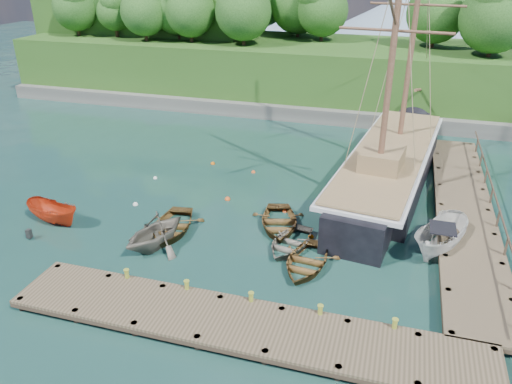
% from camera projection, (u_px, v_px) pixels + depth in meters
% --- Properties ---
extents(ground, '(160.00, 160.00, 0.00)m').
position_uv_depth(ground, '(244.00, 246.00, 26.68)').
color(ground, '#1A3D33').
rests_on(ground, ground).
extents(dock_near, '(20.00, 3.20, 1.10)m').
position_uv_depth(dock_near, '(241.00, 325.00, 20.36)').
color(dock_near, '#483C2A').
rests_on(dock_near, ground).
extents(dock_east, '(3.20, 24.00, 1.10)m').
position_uv_depth(dock_east, '(464.00, 209.00, 29.57)').
color(dock_east, '#483C2A').
rests_on(dock_east, ground).
extents(bollard_0, '(0.26, 0.26, 0.45)m').
position_uv_depth(bollard_0, '(129.00, 288.00, 23.31)').
color(bollard_0, olive).
rests_on(bollard_0, ground).
extents(bollard_1, '(0.26, 0.26, 0.45)m').
position_uv_depth(bollard_1, '(188.00, 300.00, 22.53)').
color(bollard_1, olive).
rests_on(bollard_1, ground).
extents(bollard_2, '(0.26, 0.26, 0.45)m').
position_uv_depth(bollard_2, '(251.00, 312.00, 21.76)').
color(bollard_2, olive).
rests_on(bollard_2, ground).
extents(bollard_3, '(0.26, 0.26, 0.45)m').
position_uv_depth(bollard_3, '(319.00, 325.00, 20.98)').
color(bollard_3, olive).
rests_on(bollard_3, ground).
extents(bollard_4, '(0.26, 0.26, 0.45)m').
position_uv_depth(bollard_4, '(392.00, 339.00, 20.21)').
color(bollard_4, olive).
rests_on(bollard_4, ground).
extents(rowboat_0, '(3.65, 4.72, 0.90)m').
position_uv_depth(rowboat_0, '(172.00, 231.00, 28.09)').
color(rowboat_0, brown).
rests_on(rowboat_0, ground).
extents(rowboat_1, '(4.48, 4.82, 2.07)m').
position_uv_depth(rowboat_1, '(156.00, 246.00, 26.67)').
color(rowboat_1, '#615C50').
rests_on(rowboat_1, ground).
extents(rowboat_2, '(3.31, 4.35, 0.85)m').
position_uv_depth(rowboat_2, '(306.00, 267.00, 24.90)').
color(rowboat_2, brown).
rests_on(rowboat_2, ground).
extents(rowboat_3, '(3.44, 4.28, 0.79)m').
position_uv_depth(rowboat_3, '(290.00, 247.00, 26.58)').
color(rowboat_3, '#625C51').
rests_on(rowboat_3, ground).
extents(rowboat_4, '(4.13, 4.99, 0.90)m').
position_uv_depth(rowboat_4, '(279.00, 227.00, 28.51)').
color(rowboat_4, brown).
rests_on(rowboat_4, ground).
extents(motorboat_orange, '(4.03, 2.28, 1.47)m').
position_uv_depth(motorboat_orange, '(55.00, 222.00, 29.03)').
color(motorboat_orange, red).
rests_on(motorboat_orange, ground).
extents(cabin_boat_white, '(3.66, 5.15, 1.87)m').
position_uv_depth(cabin_boat_white, '(439.00, 252.00, 26.17)').
color(cabin_boat_white, silver).
rests_on(cabin_boat_white, ground).
extents(schooner, '(7.17, 26.35, 19.14)m').
position_uv_depth(schooner, '(388.00, 171.00, 33.21)').
color(schooner, black).
rests_on(schooner, ground).
extents(mooring_buoy_0, '(0.33, 0.33, 0.33)m').
position_uv_depth(mooring_buoy_0, '(135.00, 205.00, 31.05)').
color(mooring_buoy_0, silver).
rests_on(mooring_buoy_0, ground).
extents(mooring_buoy_1, '(0.36, 0.36, 0.36)m').
position_uv_depth(mooring_buoy_1, '(228.00, 200.00, 31.72)').
color(mooring_buoy_1, '#D14F1B').
rests_on(mooring_buoy_1, ground).
extents(mooring_buoy_2, '(0.29, 0.29, 0.29)m').
position_uv_depth(mooring_buoy_2, '(285.00, 212.00, 30.21)').
color(mooring_buoy_2, '#E2491C').
rests_on(mooring_buoy_2, ground).
extents(mooring_buoy_3, '(0.30, 0.30, 0.30)m').
position_uv_depth(mooring_buoy_3, '(328.00, 201.00, 31.52)').
color(mooring_buoy_3, silver).
rests_on(mooring_buoy_3, ground).
extents(mooring_buoy_4, '(0.31, 0.31, 0.31)m').
position_uv_depth(mooring_buoy_4, '(213.00, 164.00, 37.10)').
color(mooring_buoy_4, orange).
rests_on(mooring_buoy_4, ground).
extents(mooring_buoy_5, '(0.29, 0.29, 0.29)m').
position_uv_depth(mooring_buoy_5, '(253.00, 173.00, 35.65)').
color(mooring_buoy_5, '#E0551F').
rests_on(mooring_buoy_5, ground).
extents(mooring_buoy_6, '(0.28, 0.28, 0.28)m').
position_uv_depth(mooring_buoy_6, '(155.00, 178.00, 34.71)').
color(mooring_buoy_6, white).
rests_on(mooring_buoy_6, ground).
extents(mooring_buoy_7, '(0.31, 0.31, 0.31)m').
position_uv_depth(mooring_buoy_7, '(311.00, 237.00, 27.50)').
color(mooring_buoy_7, '#E85F00').
rests_on(mooring_buoy_7, ground).
extents(headland, '(51.00, 19.31, 12.90)m').
position_uv_depth(headland, '(219.00, 41.00, 54.74)').
color(headland, '#474744').
rests_on(headland, ground).
extents(distant_ridge, '(117.00, 40.00, 10.00)m').
position_uv_depth(distant_ridge, '(395.00, 18.00, 84.21)').
color(distant_ridge, '#728CA5').
rests_on(distant_ridge, ground).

